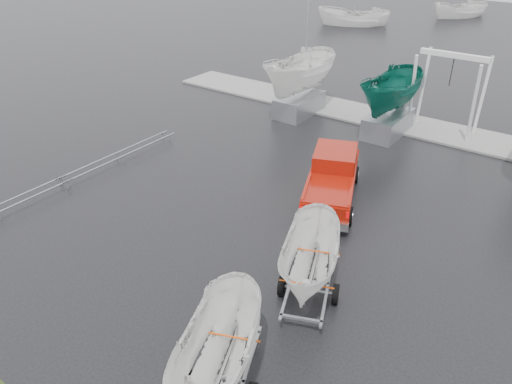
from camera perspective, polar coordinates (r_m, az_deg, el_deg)
name	(u,v)px	position (r m, az deg, el deg)	size (l,w,h in m)	color
ground_plane	(270,236)	(17.75, 1.58, -5.09)	(120.00, 120.00, 0.00)	black
dock	(406,124)	(28.25, 16.79, 7.45)	(30.00, 3.00, 0.12)	gray
pickup_truck	(333,176)	(20.00, 8.74, 1.86)	(3.62, 5.53, 1.75)	maroon
trailer_hitched	(314,221)	(13.88, 6.62, -3.26)	(2.45, 3.78, 4.80)	#92959A
trailer_parked	(217,308)	(11.02, -4.46, -13.08)	(2.47, 3.78, 4.85)	#92959A
boat_hoist	(450,82)	(26.95, 21.25, 11.60)	(3.30, 2.18, 4.12)	silver
keelboat_0	(302,49)	(27.63, 5.26, 15.95)	(2.31, 3.20, 10.47)	#92959A
keelboat_1	(395,71)	(25.74, 15.62, 13.15)	(2.10, 3.20, 6.67)	#92959A
mast_rack_0	(120,154)	(23.69, -15.28, 4.18)	(0.56, 6.50, 0.06)	#92959A
moored_boat_0	(353,25)	(53.63, 10.98, 18.20)	(3.70, 3.67, 11.58)	white
moored_boat_1	(459,17)	(61.05, 22.18, 18.01)	(3.60, 3.62, 11.42)	white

